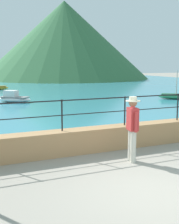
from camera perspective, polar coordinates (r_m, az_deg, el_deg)
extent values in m
plane|color=gray|center=(6.63, 12.99, -14.28)|extent=(120.00, 120.00, 0.00)
cube|color=tan|center=(9.13, 0.99, -5.13)|extent=(20.00, 0.56, 0.70)
cylinder|color=black|center=(8.60, -5.20, -0.62)|extent=(0.04, 0.04, 0.90)
cylinder|color=black|center=(9.43, 6.65, 0.24)|extent=(0.04, 0.04, 0.90)
cylinder|color=black|center=(10.61, 16.23, 0.92)|extent=(0.04, 0.04, 0.90)
cylinder|color=black|center=(8.91, 1.01, 2.49)|extent=(18.40, 0.04, 0.04)
cylinder|color=black|center=(8.97, 1.00, -0.18)|extent=(18.40, 0.03, 0.03)
cone|color=#33663D|center=(51.63, -4.70, 13.31)|extent=(27.65, 27.65, 12.58)
cylinder|color=beige|center=(8.11, 8.22, -6.50)|extent=(0.15, 0.15, 0.86)
cylinder|color=beige|center=(8.27, 7.75, -6.18)|extent=(0.15, 0.15, 0.86)
cube|color=#B22D2D|center=(8.03, 8.10, -1.31)|extent=(0.28, 0.39, 0.60)
cylinder|color=#B22D2D|center=(7.82, 8.74, -1.91)|extent=(0.09, 0.09, 0.52)
cylinder|color=#B22D2D|center=(8.25, 7.48, -1.29)|extent=(0.09, 0.09, 0.52)
sphere|color=#9E7051|center=(7.96, 8.17, 1.73)|extent=(0.22, 0.22, 0.22)
cylinder|color=beige|center=(7.95, 8.18, 2.09)|extent=(0.38, 0.38, 0.02)
cylinder|color=beige|center=(7.95, 8.19, 2.51)|extent=(0.20, 0.20, 0.10)
ellipsoid|color=#338C59|center=(22.46, 15.72, 2.83)|extent=(2.34, 2.16, 0.36)
cube|color=#1C4D31|center=(22.44, 15.73, 3.21)|extent=(1.90, 1.77, 0.06)
cylinder|color=#B2A899|center=(22.37, 16.09, 5.38)|extent=(0.06, 0.06, 1.65)
ellipsoid|color=white|center=(20.51, -13.91, 2.33)|extent=(2.34, 2.17, 0.36)
cube|color=gray|center=(20.49, -13.93, 2.74)|extent=(1.90, 1.77, 0.06)
cube|color=silver|center=(20.60, -14.56, 3.39)|extent=(1.02, 1.00, 0.40)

